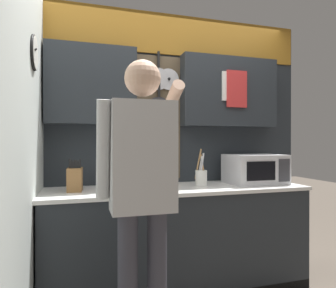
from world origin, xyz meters
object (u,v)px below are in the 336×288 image
at_px(knife_block, 75,179).
at_px(utensil_crock, 201,176).
at_px(microwave, 255,169).
at_px(person, 142,178).

distance_m(knife_block, utensil_crock, 1.08).
bearing_deg(knife_block, microwave, -0.01).
height_order(utensil_crock, person, person).
relative_size(knife_block, utensil_crock, 0.79).
height_order(microwave, utensil_crock, utensil_crock).
xyz_separation_m(microwave, utensil_crock, (-0.55, 0.00, -0.05)).
bearing_deg(utensil_crock, knife_block, -179.99).
bearing_deg(person, microwave, 29.87).
bearing_deg(microwave, person, -150.13).
bearing_deg(knife_block, utensil_crock, 0.01).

